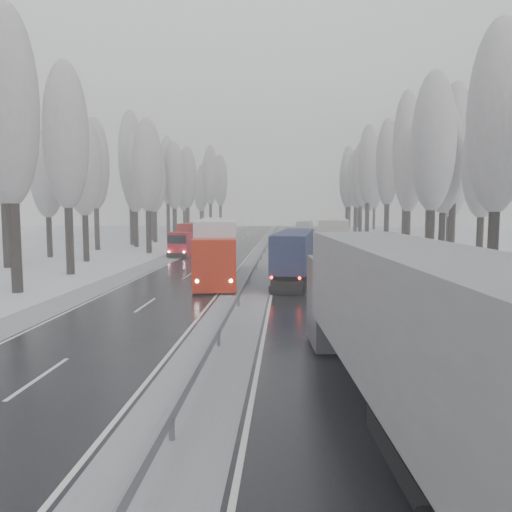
# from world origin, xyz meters

# --- Properties ---
(ground) EXTENTS (260.00, 260.00, 0.00)m
(ground) POSITION_xyz_m (0.00, 0.00, 0.00)
(ground) COLOR silver
(ground) RESTS_ON ground
(carriageway_right) EXTENTS (7.50, 200.00, 0.03)m
(carriageway_right) POSITION_xyz_m (5.25, 30.00, 0.01)
(carriageway_right) COLOR black
(carriageway_right) RESTS_ON ground
(carriageway_left) EXTENTS (7.50, 200.00, 0.03)m
(carriageway_left) POSITION_xyz_m (-5.25, 30.00, 0.01)
(carriageway_left) COLOR black
(carriageway_left) RESTS_ON ground
(median_slush) EXTENTS (3.00, 200.00, 0.04)m
(median_slush) POSITION_xyz_m (0.00, 30.00, 0.02)
(median_slush) COLOR #97999E
(median_slush) RESTS_ON ground
(shoulder_right) EXTENTS (2.40, 200.00, 0.04)m
(shoulder_right) POSITION_xyz_m (10.20, 30.00, 0.02)
(shoulder_right) COLOR #97999E
(shoulder_right) RESTS_ON ground
(shoulder_left) EXTENTS (2.40, 200.00, 0.04)m
(shoulder_left) POSITION_xyz_m (-10.20, 30.00, 0.02)
(shoulder_left) COLOR #97999E
(shoulder_left) RESTS_ON ground
(median_guardrail) EXTENTS (0.12, 200.00, 0.76)m
(median_guardrail) POSITION_xyz_m (0.00, 29.99, 0.60)
(median_guardrail) COLOR slate
(median_guardrail) RESTS_ON ground
(tree_16) EXTENTS (3.60, 3.60, 16.53)m
(tree_16) POSITION_xyz_m (15.04, 15.67, 10.67)
(tree_16) COLOR black
(tree_16) RESTS_ON ground
(tree_18) EXTENTS (3.60, 3.60, 16.58)m
(tree_18) POSITION_xyz_m (14.51, 27.03, 10.70)
(tree_18) COLOR black
(tree_18) RESTS_ON ground
(tree_19) EXTENTS (3.60, 3.60, 14.57)m
(tree_19) POSITION_xyz_m (20.02, 31.03, 9.42)
(tree_19) COLOR black
(tree_19) RESTS_ON ground
(tree_20) EXTENTS (3.60, 3.60, 15.71)m
(tree_20) POSITION_xyz_m (17.90, 35.17, 10.14)
(tree_20) COLOR black
(tree_20) RESTS_ON ground
(tree_21) EXTENTS (3.60, 3.60, 18.62)m
(tree_21) POSITION_xyz_m (20.12, 39.17, 12.00)
(tree_21) COLOR black
(tree_21) RESTS_ON ground
(tree_22) EXTENTS (3.60, 3.60, 15.86)m
(tree_22) POSITION_xyz_m (17.02, 45.60, 10.24)
(tree_22) COLOR black
(tree_22) RESTS_ON ground
(tree_23) EXTENTS (3.60, 3.60, 13.55)m
(tree_23) POSITION_xyz_m (23.31, 49.60, 8.77)
(tree_23) COLOR black
(tree_23) RESTS_ON ground
(tree_24) EXTENTS (3.60, 3.60, 20.49)m
(tree_24) POSITION_xyz_m (17.90, 51.02, 13.19)
(tree_24) COLOR black
(tree_24) RESTS_ON ground
(tree_25) EXTENTS (3.60, 3.60, 19.44)m
(tree_25) POSITION_xyz_m (24.81, 55.02, 12.52)
(tree_25) COLOR black
(tree_25) RESTS_ON ground
(tree_26) EXTENTS (3.60, 3.60, 18.78)m
(tree_26) POSITION_xyz_m (17.56, 61.27, 12.10)
(tree_26) COLOR black
(tree_26) RESTS_ON ground
(tree_27) EXTENTS (3.60, 3.60, 17.62)m
(tree_27) POSITION_xyz_m (24.72, 65.27, 11.36)
(tree_27) COLOR black
(tree_27) RESTS_ON ground
(tree_28) EXTENTS (3.60, 3.60, 19.62)m
(tree_28) POSITION_xyz_m (16.34, 71.95, 12.64)
(tree_28) COLOR black
(tree_28) RESTS_ON ground
(tree_29) EXTENTS (3.60, 3.60, 18.11)m
(tree_29) POSITION_xyz_m (23.71, 75.95, 11.67)
(tree_29) COLOR black
(tree_29) RESTS_ON ground
(tree_30) EXTENTS (3.60, 3.60, 17.86)m
(tree_30) POSITION_xyz_m (16.56, 81.70, 11.52)
(tree_30) COLOR black
(tree_30) RESTS_ON ground
(tree_31) EXTENTS (3.60, 3.60, 18.58)m
(tree_31) POSITION_xyz_m (22.48, 85.70, 11.97)
(tree_31) COLOR black
(tree_31) RESTS_ON ground
(tree_32) EXTENTS (3.60, 3.60, 17.33)m
(tree_32) POSITION_xyz_m (16.63, 89.21, 11.18)
(tree_32) COLOR black
(tree_32) RESTS_ON ground
(tree_33) EXTENTS (3.60, 3.60, 14.33)m
(tree_33) POSITION_xyz_m (19.77, 93.21, 9.26)
(tree_33) COLOR black
(tree_33) RESTS_ON ground
(tree_34) EXTENTS (3.60, 3.60, 17.63)m
(tree_34) POSITION_xyz_m (15.73, 96.32, 11.37)
(tree_34) COLOR black
(tree_34) RESTS_ON ground
(tree_35) EXTENTS (3.60, 3.60, 18.25)m
(tree_35) POSITION_xyz_m (24.94, 100.32, 11.77)
(tree_35) COLOR black
(tree_35) RESTS_ON ground
(tree_36) EXTENTS (3.60, 3.60, 20.23)m
(tree_36) POSITION_xyz_m (17.04, 106.16, 13.02)
(tree_36) COLOR black
(tree_36) RESTS_ON ground
(tree_37) EXTENTS (3.60, 3.60, 16.37)m
(tree_37) POSITION_xyz_m (24.02, 110.16, 10.56)
(tree_37) COLOR black
(tree_37) RESTS_ON ground
(tree_38) EXTENTS (3.60, 3.60, 17.97)m
(tree_38) POSITION_xyz_m (18.73, 116.73, 11.59)
(tree_38) COLOR black
(tree_38) RESTS_ON ground
(tree_39) EXTENTS (3.60, 3.60, 16.19)m
(tree_39) POSITION_xyz_m (21.55, 120.73, 10.45)
(tree_39) COLOR black
(tree_39) RESTS_ON ground
(tree_56) EXTENTS (3.60, 3.60, 18.12)m
(tree_56) POSITION_xyz_m (-14.71, 15.70, 11.68)
(tree_56) COLOR black
(tree_56) RESTS_ON ground
(tree_58) EXTENTS (3.60, 3.60, 17.21)m
(tree_58) POSITION_xyz_m (-15.13, 24.57, 11.10)
(tree_58) COLOR black
(tree_58) RESTS_ON ground
(tree_59) EXTENTS (3.60, 3.60, 18.41)m
(tree_59) POSITION_xyz_m (-22.80, 28.57, 11.87)
(tree_59) COLOR black
(tree_59) RESTS_ON ground
(tree_60) EXTENTS (3.60, 3.60, 14.84)m
(tree_60) POSITION_xyz_m (-17.75, 34.20, 9.59)
(tree_60) COLOR black
(tree_60) RESTS_ON ground
(tree_61) EXTENTS (3.60, 3.60, 13.95)m
(tree_61) POSITION_xyz_m (-23.52, 38.20, 9.02)
(tree_61) COLOR black
(tree_61) RESTS_ON ground
(tree_62) EXTENTS (3.60, 3.60, 16.04)m
(tree_62) POSITION_xyz_m (-13.94, 43.73, 10.36)
(tree_62) COLOR black
(tree_62) RESTS_ON ground
(tree_63) EXTENTS (3.60, 3.60, 16.88)m
(tree_63) POSITION_xyz_m (-21.85, 47.73, 10.89)
(tree_63) COLOR black
(tree_63) RESTS_ON ground
(tree_64) EXTENTS (3.60, 3.60, 15.42)m
(tree_64) POSITION_xyz_m (-18.26, 52.71, 9.96)
(tree_64) COLOR black
(tree_64) RESTS_ON ground
(tree_65) EXTENTS (3.60, 3.60, 19.48)m
(tree_65) POSITION_xyz_m (-20.05, 56.71, 12.55)
(tree_65) COLOR black
(tree_65) RESTS_ON ground
(tree_66) EXTENTS (3.60, 3.60, 15.23)m
(tree_66) POSITION_xyz_m (-18.16, 62.35, 9.84)
(tree_66) COLOR black
(tree_66) RESTS_ON ground
(tree_67) EXTENTS (3.60, 3.60, 17.09)m
(tree_67) POSITION_xyz_m (-19.54, 66.35, 11.03)
(tree_67) COLOR black
(tree_67) RESTS_ON ground
(tree_68) EXTENTS (3.60, 3.60, 16.65)m
(tree_68) POSITION_xyz_m (-16.58, 69.11, 10.75)
(tree_68) COLOR black
(tree_68) RESTS_ON ground
(tree_69) EXTENTS (3.60, 3.60, 19.35)m
(tree_69) POSITION_xyz_m (-21.42, 73.11, 12.46)
(tree_69) COLOR black
(tree_69) RESTS_ON ground
(tree_70) EXTENTS (3.60, 3.60, 17.09)m
(tree_70) POSITION_xyz_m (-16.33, 79.19, 11.03)
(tree_70) COLOR black
(tree_70) RESTS_ON ground
(tree_71) EXTENTS (3.60, 3.60, 19.61)m
(tree_71) POSITION_xyz_m (-21.09, 83.19, 12.63)
(tree_71) COLOR black
(tree_71) RESTS_ON ground
(tree_72) EXTENTS (3.60, 3.60, 15.11)m
(tree_72) POSITION_xyz_m (-18.93, 88.54, 9.76)
(tree_72) COLOR black
(tree_72) RESTS_ON ground
(tree_73) EXTENTS (3.60, 3.60, 17.22)m
(tree_73) POSITION_xyz_m (-21.82, 92.54, 11.11)
(tree_73) COLOR black
(tree_73) RESTS_ON ground
(tree_74) EXTENTS (3.60, 3.60, 19.68)m
(tree_74) POSITION_xyz_m (-15.07, 99.33, 12.67)
(tree_74) COLOR black
(tree_74) RESTS_ON ground
(tree_75) EXTENTS (3.60, 3.60, 18.60)m
(tree_75) POSITION_xyz_m (-24.20, 103.33, 11.99)
(tree_75) COLOR black
(tree_75) RESTS_ON ground
(tree_76) EXTENTS (3.60, 3.60, 18.55)m
(tree_76) POSITION_xyz_m (-14.05, 108.72, 11.95)
(tree_76) COLOR black
(tree_76) RESTS_ON ground
(tree_77) EXTENTS (3.60, 3.60, 14.32)m
(tree_77) POSITION_xyz_m (-19.66, 112.72, 9.26)
(tree_77) COLOR black
(tree_77) RESTS_ON ground
(tree_78) EXTENTS (3.60, 3.60, 19.55)m
(tree_78) POSITION_xyz_m (-17.56, 115.31, 12.59)
(tree_78) COLOR black
(tree_78) RESTS_ON ground
(tree_79) EXTENTS (3.60, 3.60, 17.07)m
(tree_79) POSITION_xyz_m (-20.33, 119.31, 11.01)
(tree_79) COLOR black
(tree_79) RESTS_ON ground
(truck_grey_tarp) EXTENTS (4.28, 17.98, 4.58)m
(truck_grey_tarp) POSITION_xyz_m (5.57, -2.46, 2.67)
(truck_grey_tarp) COLOR #45464A
(truck_grey_tarp) RESTS_ON ground
(truck_blue_box) EXTENTS (3.62, 14.53, 3.70)m
(truck_blue_box) POSITION_xyz_m (3.31, 22.61, 2.16)
(truck_blue_box) COLOR #1C2246
(truck_blue_box) RESTS_ON ground
(truck_cream_box) EXTENTS (3.82, 17.06, 4.34)m
(truck_cream_box) POSITION_xyz_m (7.24, 36.66, 2.54)
(truck_cream_box) COLOR beige
(truck_cream_box) RESTS_ON ground
(box_truck_distant) EXTENTS (3.49, 8.22, 2.97)m
(box_truck_distant) POSITION_xyz_m (5.90, 78.76, 1.51)
(box_truck_distant) COLOR #B0B3B8
(box_truck_distant) RESTS_ON ground
(truck_red_white) EXTENTS (4.69, 17.82, 4.53)m
(truck_red_white) POSITION_xyz_m (-2.74, 23.28, 2.64)
(truck_red_white) COLOR #B91E0A
(truck_red_white) RESTS_ON ground
(truck_red_red) EXTENTS (3.83, 14.24, 3.62)m
(truck_red_red) POSITION_xyz_m (-8.19, 45.09, 2.11)
(truck_red_red) COLOR #AF0A17
(truck_red_red) RESTS_ON ground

